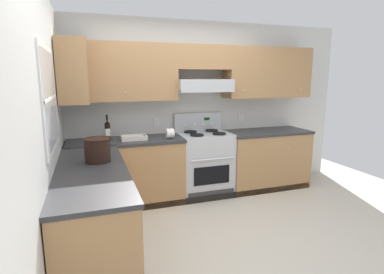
{
  "coord_description": "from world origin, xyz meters",
  "views": [
    {
      "loc": [
        -1.25,
        -2.87,
        1.74
      ],
      "look_at": [
        -0.02,
        0.7,
        1.0
      ],
      "focal_mm": 28.86,
      "sensor_mm": 36.0,
      "label": 1
    }
  ],
  "objects_px": {
    "wine_bottle": "(108,130)",
    "bowl": "(134,138)",
    "bucket": "(97,149)",
    "stove": "(204,163)",
    "paper_towel_roll": "(170,133)"
  },
  "relations": [
    {
      "from": "wine_bottle",
      "to": "bowl",
      "type": "relative_size",
      "value": 0.99
    },
    {
      "from": "stove",
      "to": "bucket",
      "type": "bearing_deg",
      "value": -146.25
    },
    {
      "from": "paper_towel_roll",
      "to": "bowl",
      "type": "bearing_deg",
      "value": 174.15
    },
    {
      "from": "bowl",
      "to": "bucket",
      "type": "distance_m",
      "value": 1.1
    },
    {
      "from": "stove",
      "to": "paper_towel_roll",
      "type": "height_order",
      "value": "stove"
    },
    {
      "from": "stove",
      "to": "paper_towel_roll",
      "type": "bearing_deg",
      "value": -170.24
    },
    {
      "from": "bucket",
      "to": "bowl",
      "type": "bearing_deg",
      "value": 62.96
    },
    {
      "from": "wine_bottle",
      "to": "bowl",
      "type": "xyz_separation_m",
      "value": [
        0.33,
        -0.12,
        -0.12
      ]
    },
    {
      "from": "stove",
      "to": "bowl",
      "type": "height_order",
      "value": "stove"
    },
    {
      "from": "bucket",
      "to": "paper_towel_roll",
      "type": "bearing_deg",
      "value": 43.35
    },
    {
      "from": "wine_bottle",
      "to": "bowl",
      "type": "distance_m",
      "value": 0.37
    },
    {
      "from": "stove",
      "to": "bowl",
      "type": "relative_size",
      "value": 3.54
    },
    {
      "from": "bucket",
      "to": "stove",
      "type": "bearing_deg",
      "value": 33.75
    },
    {
      "from": "stove",
      "to": "bucket",
      "type": "xyz_separation_m",
      "value": [
        -1.53,
        -1.02,
        0.56
      ]
    },
    {
      "from": "paper_towel_roll",
      "to": "bucket",
      "type": "bearing_deg",
      "value": -136.65
    }
  ]
}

